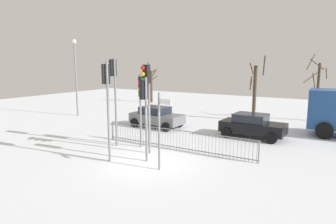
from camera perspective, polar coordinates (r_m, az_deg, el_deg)
name	(u,v)px	position (r m, az deg, el deg)	size (l,w,h in m)	color
ground_plane	(148,163)	(13.68, -3.87, -9.79)	(60.00, 60.00, 0.00)	white
traffic_light_foreground_left	(142,95)	(15.51, -5.11, 3.41)	(0.55, 0.37, 3.93)	slate
traffic_light_rear_right	(144,100)	(13.35, -4.71, 2.31)	(0.56, 0.37, 3.89)	slate
traffic_light_foreground_right	(106,89)	(13.57, -11.90, 4.39)	(0.53, 0.40, 4.58)	slate
traffic_light_mid_right	(114,82)	(16.13, -10.54, 5.82)	(0.55, 0.37, 4.82)	slate
traffic_light_rear_left	(147,88)	(14.31, -4.12, 4.72)	(0.35, 0.57, 4.55)	slate
direction_sign_post	(160,128)	(12.22, -1.57, -3.05)	(0.76, 0.29, 3.33)	slate
pedestrian_guard_railing	(175,139)	(15.51, 1.43, -5.30)	(8.77, 0.19, 1.07)	slate
car_black_trailing	(252,125)	(18.64, 16.06, -2.49)	(3.85, 2.01, 1.47)	black
car_grey_far	(156,117)	(20.87, -2.29, -0.89)	(3.85, 2.03, 1.47)	slate
street_lamp	(76,69)	(26.43, -17.55, 7.91)	(0.36, 0.36, 6.51)	slate
bare_tree_left	(255,91)	(23.96, 16.54, 3.90)	(1.33, 1.32, 5.10)	#473828
bare_tree_centre	(317,89)	(25.69, 27.05, 4.05)	(1.64, 1.79, 5.25)	#473828
bare_tree_right	(151,85)	(34.27, -3.24, 5.29)	(1.60, 1.49, 3.93)	#473828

